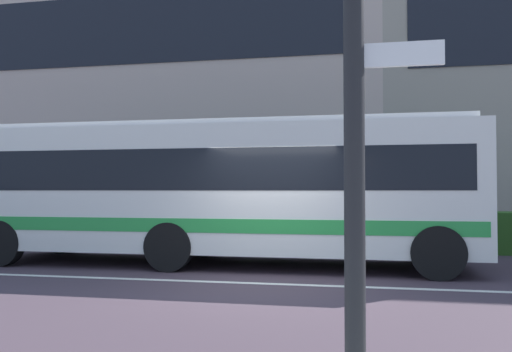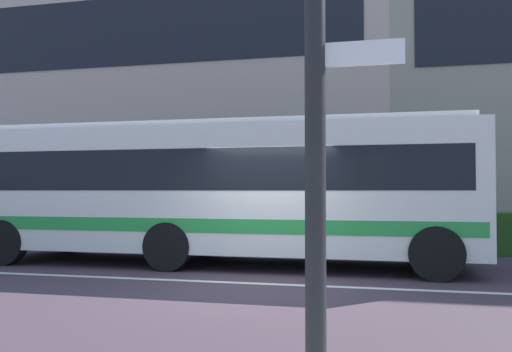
# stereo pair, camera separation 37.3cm
# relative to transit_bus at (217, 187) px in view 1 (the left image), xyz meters

# --- Properties ---
(ground_plane) EXTENTS (160.00, 160.00, 0.00)m
(ground_plane) POSITION_rel_transit_bus_xyz_m (1.43, -2.17, -1.72)
(ground_plane) COLOR #42343D
(lane_centre_line) EXTENTS (60.00, 0.16, 0.01)m
(lane_centre_line) POSITION_rel_transit_bus_xyz_m (1.43, -2.17, -1.72)
(lane_centre_line) COLOR silver
(lane_centre_line) RESTS_ON ground_plane
(hedge_row_far) EXTENTS (17.44, 1.10, 1.08)m
(hedge_row_far) POSITION_rel_transit_bus_xyz_m (1.15, 3.45, -1.18)
(hedge_row_far) COLOR #305E20
(hedge_row_far) RESTS_ON ground_plane
(apartment_block_left) EXTENTS (21.62, 8.23, 13.52)m
(apartment_block_left) POSITION_rel_transit_bus_xyz_m (-6.86, 11.41, 5.04)
(apartment_block_left) COLOR #C5AE9C
(apartment_block_left) RESTS_ON ground_plane
(transit_bus) EXTENTS (11.10, 2.68, 3.12)m
(transit_bus) POSITION_rel_transit_bus_xyz_m (0.00, 0.00, 0.00)
(transit_bus) COLOR silver
(transit_bus) RESTS_ON ground_plane
(traffic_light_pole) EXTENTS (0.70, 0.38, 3.86)m
(traffic_light_pole) POSITION_rel_transit_bus_xyz_m (3.08, -7.75, 1.06)
(traffic_light_pole) COLOR black
(traffic_light_pole) RESTS_ON sidewalk_near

